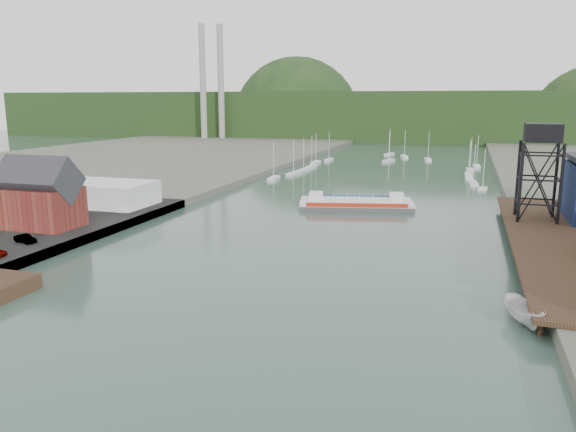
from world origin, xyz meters
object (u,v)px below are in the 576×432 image
Objects in this scene: chain_ferry at (356,204)px; motorboat at (524,313)px; harbor_building at (40,200)px; lift_tower at (542,139)px.

chain_ferry is 3.66× the size of motorboat.
lift_tower is at bearing 19.98° from harbor_building.
motorboat is (71.67, -15.92, -4.80)m from harbor_building.
chain_ferry is (-32.79, 11.65, -14.70)m from lift_tower.
chain_ferry is at bearing 95.84° from motorboat.
harbor_building is 1.84× the size of motorboat.
motorboat is (-5.33, -43.92, -14.37)m from lift_tower.
lift_tower is (77.00, 28.00, 9.56)m from harbor_building.
harbor_building is at bearing -160.02° from lift_tower.
harbor_building is 82.49m from lift_tower.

